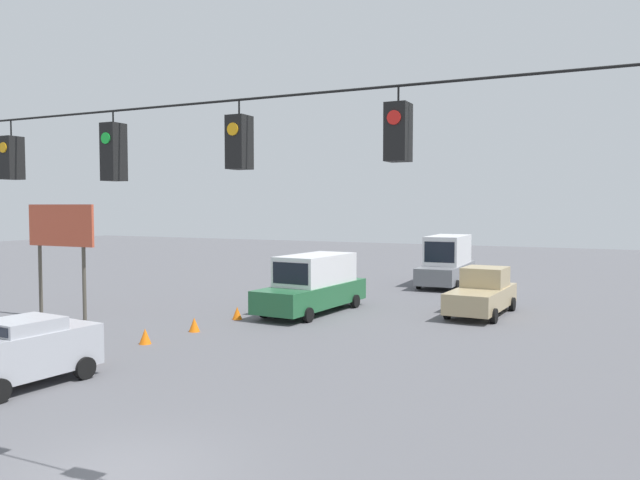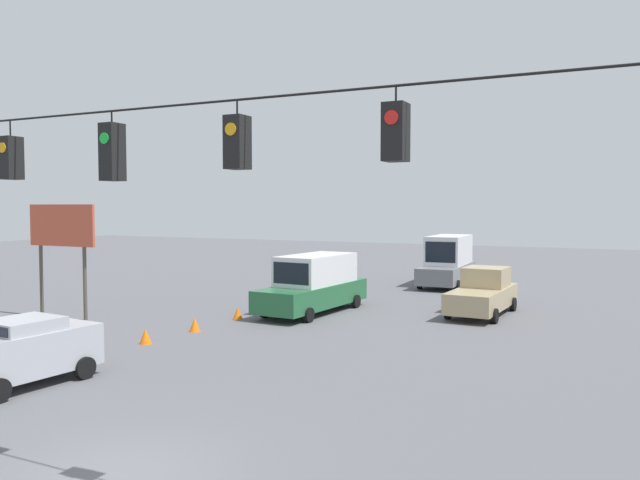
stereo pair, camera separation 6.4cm
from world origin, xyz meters
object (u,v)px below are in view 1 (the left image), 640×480
at_px(traffic_cone_nearest, 15,374).
at_px(traffic_cone_fourth, 194,325).
at_px(box_truck_grey_withflow_deep, 447,261).
at_px(sedan_silver_parked_shoulder, 24,351).
at_px(traffic_cone_farthest, 262,305).
at_px(overhead_signal_span, 111,214).
at_px(traffic_cone_third, 145,336).
at_px(traffic_cone_fifth, 237,313).
at_px(traffic_cone_second, 88,354).
at_px(roadside_billboard, 61,235).
at_px(pickup_truck_tan_oncoming_deep, 482,293).
at_px(box_truck_green_withflow_far, 313,284).

xyz_separation_m(traffic_cone_nearest, traffic_cone_fourth, (-0.01, -8.04, 0.00)).
xyz_separation_m(box_truck_grey_withflow_deep, traffic_cone_fourth, (5.28, 18.71, -1.24)).
xyz_separation_m(sedan_silver_parked_shoulder, traffic_cone_farthest, (0.56, -13.45, -0.69)).
bearing_deg(traffic_cone_nearest, traffic_cone_farthest, -89.27).
distance_m(overhead_signal_span, traffic_cone_nearest, 8.75).
height_order(traffic_cone_third, traffic_cone_fifth, same).
xyz_separation_m(traffic_cone_nearest, traffic_cone_second, (-0.07, -2.58, 0.00)).
distance_m(traffic_cone_third, roadside_billboard, 8.07).
bearing_deg(pickup_truck_tan_oncoming_deep, traffic_cone_second, 56.98).
bearing_deg(sedan_silver_parked_shoulder, traffic_cone_farthest, -87.63).
xyz_separation_m(traffic_cone_second, traffic_cone_farthest, (0.24, -10.86, 0.00)).
distance_m(pickup_truck_tan_oncoming_deep, sedan_silver_parked_shoulder, 19.23).
height_order(overhead_signal_span, traffic_cone_fifth, overhead_signal_span).
relative_size(box_truck_green_withflow_far, roadside_billboard, 1.39).
distance_m(traffic_cone_second, traffic_cone_fourth, 5.46).
xyz_separation_m(box_truck_green_withflow_far, traffic_cone_farthest, (2.39, 0.72, -1.05)).
xyz_separation_m(overhead_signal_span, traffic_cone_third, (7.00, -8.68, -4.52)).
relative_size(traffic_cone_fourth, roadside_billboard, 0.11).
height_order(pickup_truck_tan_oncoming_deep, traffic_cone_second, pickup_truck_tan_oncoming_deep).
xyz_separation_m(overhead_signal_span, traffic_cone_fourth, (6.76, -11.23, -4.52)).
height_order(box_truck_grey_withflow_deep, roadside_billboard, roadside_billboard).
bearing_deg(traffic_cone_farthest, traffic_cone_second, 91.26).
bearing_deg(roadside_billboard, traffic_cone_farthest, -141.67).
bearing_deg(pickup_truck_tan_oncoming_deep, roadside_billboard, 28.59).
relative_size(box_truck_green_withflow_far, traffic_cone_fourth, 12.43).
height_order(box_truck_grey_withflow_deep, traffic_cone_third, box_truck_grey_withflow_deep).
xyz_separation_m(traffic_cone_nearest, traffic_cone_fifth, (-0.06, -11.01, 0.00)).
distance_m(overhead_signal_span, sedan_silver_parked_shoulder, 8.10).
distance_m(box_truck_green_withflow_far, traffic_cone_fourth, 6.59).
relative_size(sedan_silver_parked_shoulder, traffic_cone_nearest, 7.37).
relative_size(traffic_cone_second, traffic_cone_fifth, 1.00).
bearing_deg(traffic_cone_fourth, traffic_cone_third, 84.77).
relative_size(traffic_cone_nearest, traffic_cone_fourth, 1.00).
xyz_separation_m(box_truck_green_withflow_far, sedan_silver_parked_shoulder, (1.83, 14.17, -0.36)).
relative_size(box_truck_green_withflow_far, traffic_cone_farthest, 12.43).
height_order(box_truck_grey_withflow_deep, traffic_cone_fourth, box_truck_grey_withflow_deep).
distance_m(traffic_cone_third, traffic_cone_fourth, 2.56).
xyz_separation_m(box_truck_grey_withflow_deep, traffic_cone_nearest, (5.29, 26.75, -1.24)).
height_order(box_truck_grey_withflow_deep, traffic_cone_nearest, box_truck_grey_withflow_deep).
bearing_deg(traffic_cone_third, box_truck_green_withflow_far, -105.67).
xyz_separation_m(overhead_signal_span, sedan_silver_parked_shoulder, (6.39, -3.18, -3.83)).
bearing_deg(traffic_cone_third, traffic_cone_nearest, 92.28).
relative_size(traffic_cone_nearest, traffic_cone_third, 1.00).
bearing_deg(traffic_cone_third, pickup_truck_tan_oncoming_deep, -130.02).
distance_m(pickup_truck_tan_oncoming_deep, traffic_cone_fifth, 11.12).
relative_size(box_truck_grey_withflow_deep, traffic_cone_fifth, 12.99).
height_order(box_truck_green_withflow_far, traffic_cone_farthest, box_truck_green_withflow_far).
bearing_deg(traffic_cone_nearest, traffic_cone_fifth, -90.33).
bearing_deg(roadside_billboard, traffic_cone_third, 160.27).
bearing_deg(traffic_cone_fifth, pickup_truck_tan_oncoming_deep, -147.49).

